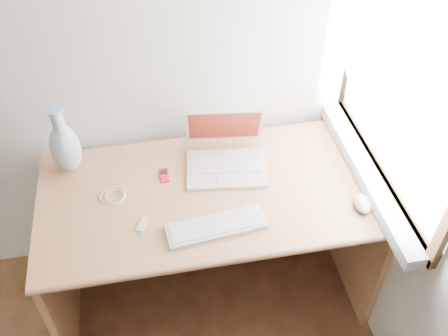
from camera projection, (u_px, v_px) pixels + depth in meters
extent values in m
cube|color=silver|center=(412.00, 61.00, 1.74)|extent=(0.01, 0.90, 1.00)
cube|color=#959598|center=(367.00, 172.00, 2.10)|extent=(0.10, 0.96, 0.06)
cube|color=silver|center=(394.00, 56.00, 1.71)|extent=(0.02, 0.84, 0.92)
cube|color=tan|center=(210.00, 192.00, 2.09)|extent=(1.42, 0.71, 0.03)
cube|color=tan|center=(60.00, 270.00, 2.26)|extent=(0.03, 0.67, 0.72)
cube|color=tan|center=(352.00, 226.00, 2.44)|extent=(0.03, 0.67, 0.72)
cube|color=tan|center=(200.00, 179.00, 2.51)|extent=(1.36, 0.03, 0.48)
cube|color=white|center=(226.00, 169.00, 2.15)|extent=(0.37, 0.28, 0.02)
cube|color=silver|center=(226.00, 167.00, 2.15)|extent=(0.32, 0.17, 0.00)
cube|color=white|center=(221.00, 131.00, 2.16)|extent=(0.35, 0.13, 0.22)
cube|color=maroon|center=(221.00, 131.00, 2.16)|extent=(0.32, 0.11, 0.19)
cube|color=white|center=(216.00, 227.00, 1.92)|extent=(0.40, 0.16, 0.02)
cube|color=silver|center=(216.00, 225.00, 1.92)|extent=(0.37, 0.13, 0.00)
ellipsoid|color=white|center=(362.00, 203.00, 2.00)|extent=(0.07, 0.11, 0.04)
cube|color=red|center=(164.00, 175.00, 2.13)|extent=(0.04, 0.08, 0.01)
cube|color=black|center=(164.00, 175.00, 2.13)|extent=(0.03, 0.03, 0.00)
torus|color=white|center=(113.00, 196.00, 2.05)|extent=(0.13, 0.13, 0.01)
cube|color=white|center=(142.00, 224.00, 1.94)|extent=(0.05, 0.08, 0.01)
ellipsoid|color=silver|center=(66.00, 149.00, 2.08)|extent=(0.13, 0.13, 0.24)
cylinder|color=silver|center=(58.00, 121.00, 1.98)|extent=(0.05, 0.05, 0.10)
cylinder|color=#8CBEE1|center=(55.00, 111.00, 1.95)|extent=(0.06, 0.06, 0.01)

